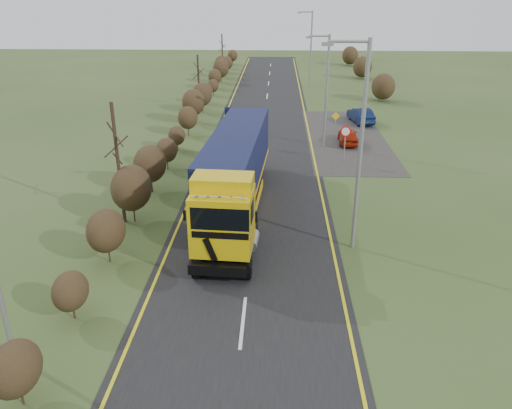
{
  "coord_description": "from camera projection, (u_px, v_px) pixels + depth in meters",
  "views": [
    {
      "loc": [
        1.07,
        -18.43,
        10.82
      ],
      "look_at": [
        0.23,
        1.57,
        2.12
      ],
      "focal_mm": 35.0,
      "sensor_mm": 36.0,
      "label": 1
    }
  ],
  "objects": [
    {
      "name": "lane_markings",
      "position": [
        258.0,
        183.0,
        30.11
      ],
      "size": [
        7.52,
        116.0,
        0.01
      ],
      "color": "#C9C412",
      "rests_on": "road"
    },
    {
      "name": "car_blue_sedan",
      "position": [
        361.0,
        115.0,
        43.36
      ],
      "size": [
        2.02,
        4.11,
        1.29
      ],
      "primitive_type": "imported",
      "rotation": [
        0.0,
        0.0,
        3.31
      ],
      "color": "#0A173C",
      "rests_on": "ground"
    },
    {
      "name": "ground",
      "position": [
        249.0,
        265.0,
        21.24
      ],
      "size": [
        160.0,
        160.0,
        0.0
      ],
      "primitive_type": "plane",
      "color": "#32461E",
      "rests_on": "ground"
    },
    {
      "name": "hedgerow",
      "position": [
        150.0,
        166.0,
        28.06
      ],
      "size": [
        2.24,
        102.04,
        6.05
      ],
      "color": "black",
      "rests_on": "ground"
    },
    {
      "name": "warning_board",
      "position": [
        335.0,
        121.0,
        40.06
      ],
      "size": [
        0.66,
        0.11,
        1.73
      ],
      "color": "gray",
      "rests_on": "ground"
    },
    {
      "name": "road",
      "position": [
        258.0,
        181.0,
        30.4
      ],
      "size": [
        8.0,
        120.0,
        0.02
      ],
      "primitive_type": "cube",
      "color": "black",
      "rests_on": "ground"
    },
    {
      "name": "lorry",
      "position": [
        235.0,
        170.0,
        25.41
      ],
      "size": [
        3.18,
        14.66,
        4.05
      ],
      "rotation": [
        0.0,
        0.0,
        -0.06
      ],
      "color": "black",
      "rests_on": "ground"
    },
    {
      "name": "streetlight_far",
      "position": [
        310.0,
        46.0,
        58.19
      ],
      "size": [
        1.81,
        0.18,
        8.47
      ],
      "color": "gray",
      "rests_on": "ground"
    },
    {
      "name": "streetlight_mid",
      "position": [
        326.0,
        87.0,
        35.43
      ],
      "size": [
        1.7,
        0.18,
        7.95
      ],
      "color": "gray",
      "rests_on": "ground"
    },
    {
      "name": "speed_sign",
      "position": [
        345.0,
        137.0,
        32.74
      ],
      "size": [
        0.71,
        0.1,
        2.57
      ],
      "color": "gray",
      "rests_on": "ground"
    },
    {
      "name": "streetlight_near",
      "position": [
        359.0,
        141.0,
        20.68
      ],
      "size": [
        1.93,
        0.18,
        9.09
      ],
      "color": "gray",
      "rests_on": "ground"
    },
    {
      "name": "car_red_hatchback",
      "position": [
        348.0,
        136.0,
        37.58
      ],
      "size": [
        1.53,
        3.48,
        1.16
      ],
      "primitive_type": "imported",
      "rotation": [
        0.0,
        0.0,
        3.09
      ],
      "color": "#991E07",
      "rests_on": "ground"
    },
    {
      "name": "layby",
      "position": [
        345.0,
        137.0,
        39.31
      ],
      "size": [
        6.0,
        18.0,
        0.02
      ],
      "primitive_type": "cube",
      "color": "#282624",
      "rests_on": "ground"
    }
  ]
}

